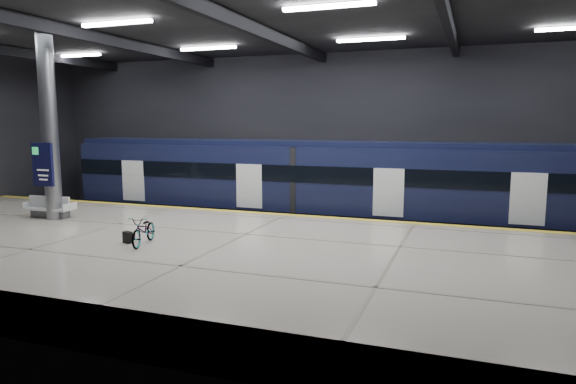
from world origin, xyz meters
The scene contains 10 objects.
ground centered at (0.00, 0.00, 0.00)m, with size 30.00×30.00×0.00m, color black.
room_shell centered at (0.00, 0.00, 5.72)m, with size 30.10×16.10×8.05m.
platform centered at (0.00, -2.50, 0.55)m, with size 30.00×11.00×1.10m, color beige.
safety_strip centered at (0.00, 2.75, 1.11)m, with size 30.00×0.40×0.01m, color yellow.
rails centered at (0.00, 5.50, 0.08)m, with size 30.00×1.52×0.16m.
train centered at (2.62, 5.50, 2.06)m, with size 29.40×2.84×3.79m.
bench centered at (-8.33, -0.90, 1.39)m, with size 1.93×0.90×0.83m.
bicycle centered at (-2.27, -3.36, 1.54)m, with size 0.59×1.69×0.89m, color #99999E.
pannier_bag centered at (-2.87, -3.36, 1.28)m, with size 0.30×0.18×0.35m, color black.
info_column centered at (-8.00, -1.03, 4.46)m, with size 0.90×0.78×6.90m.
Camera 1 is at (6.94, -16.03, 4.76)m, focal length 32.00 mm.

